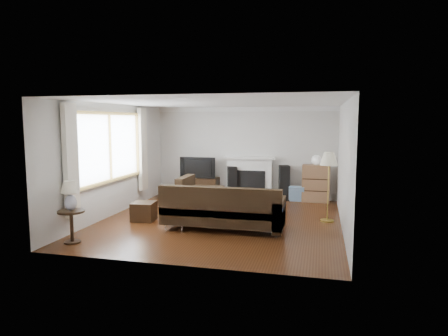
% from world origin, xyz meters
% --- Properties ---
extents(room, '(5.10, 5.60, 2.54)m').
position_xyz_m(room, '(0.00, 0.00, 1.25)').
color(room, '#47230F').
rests_on(room, ground).
extents(window, '(0.12, 2.74, 1.54)m').
position_xyz_m(window, '(-2.45, -0.20, 1.55)').
color(window, olive).
rests_on(window, room).
extents(curtain_near, '(0.10, 0.35, 2.10)m').
position_xyz_m(curtain_near, '(-2.40, -1.72, 1.40)').
color(curtain_near, white).
rests_on(curtain_near, room).
extents(curtain_far, '(0.10, 0.35, 2.10)m').
position_xyz_m(curtain_far, '(-2.40, 1.32, 1.40)').
color(curtain_far, white).
rests_on(curtain_far, room).
extents(fireplace, '(1.40, 0.26, 1.15)m').
position_xyz_m(fireplace, '(0.15, 2.64, 0.57)').
color(fireplace, white).
rests_on(fireplace, room).
extents(tv_stand, '(1.10, 0.49, 0.55)m').
position_xyz_m(tv_stand, '(-1.26, 2.47, 0.27)').
color(tv_stand, black).
rests_on(tv_stand, ground).
extents(television, '(1.01, 0.13, 0.58)m').
position_xyz_m(television, '(-1.26, 2.47, 0.84)').
color(television, black).
rests_on(television, tv_stand).
extents(speaker_left, '(0.33, 0.36, 0.88)m').
position_xyz_m(speaker_left, '(-0.32, 2.54, 0.44)').
color(speaker_left, black).
rests_on(speaker_left, ground).
extents(speaker_right, '(0.33, 0.37, 0.94)m').
position_xyz_m(speaker_right, '(1.12, 2.54, 0.47)').
color(speaker_right, black).
rests_on(speaker_right, ground).
extents(bookshelf, '(0.71, 0.34, 0.98)m').
position_xyz_m(bookshelf, '(1.94, 2.53, 0.49)').
color(bookshelf, '#936644').
rests_on(bookshelf, ground).
extents(globe_lamp, '(0.26, 0.26, 0.26)m').
position_xyz_m(globe_lamp, '(1.94, 2.53, 1.10)').
color(globe_lamp, white).
rests_on(globe_lamp, bookshelf).
extents(sectional_sofa, '(2.57, 1.88, 0.83)m').
position_xyz_m(sectional_sofa, '(0.21, -0.63, 0.41)').
color(sectional_sofa, black).
rests_on(sectional_sofa, ground).
extents(coffee_table, '(1.36, 1.00, 0.48)m').
position_xyz_m(coffee_table, '(0.45, 0.74, 0.24)').
color(coffee_table, '#906945').
rests_on(coffee_table, ground).
extents(footstool, '(0.51, 0.51, 0.40)m').
position_xyz_m(footstool, '(-1.60, -0.38, 0.20)').
color(footstool, black).
rests_on(footstool, ground).
extents(floor_lamp, '(0.50, 0.50, 1.47)m').
position_xyz_m(floor_lamp, '(2.22, 0.47, 0.74)').
color(floor_lamp, gold).
rests_on(floor_lamp, ground).
extents(side_table, '(0.46, 0.46, 0.58)m').
position_xyz_m(side_table, '(-2.15, -2.14, 0.29)').
color(side_table, black).
rests_on(side_table, ground).
extents(table_lamp, '(0.32, 0.32, 0.52)m').
position_xyz_m(table_lamp, '(-2.15, -2.14, 0.83)').
color(table_lamp, silver).
rests_on(table_lamp, side_table).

